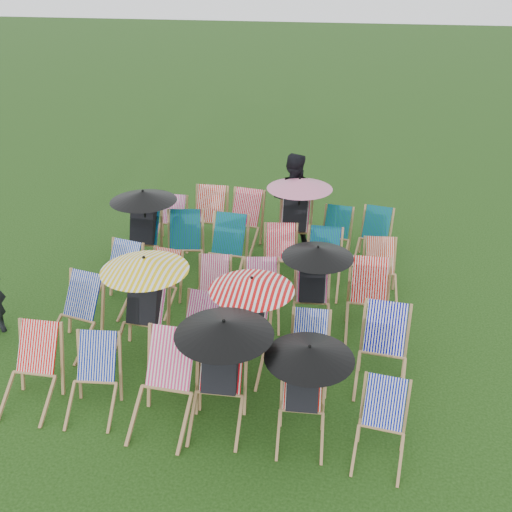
% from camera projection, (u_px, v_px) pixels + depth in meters
% --- Properties ---
extents(ground, '(100.00, 100.00, 0.00)m').
position_uv_depth(ground, '(239.00, 318.00, 8.64)').
color(ground, black).
rests_on(ground, ground).
extents(deckchair_0, '(0.65, 0.87, 0.92)m').
position_uv_depth(deckchair_0, '(30.00, 371.00, 6.78)').
color(deckchair_0, '#A2794B').
rests_on(deckchair_0, ground).
extents(deckchair_1, '(0.68, 0.87, 0.87)m').
position_uv_depth(deckchair_1, '(92.00, 380.00, 6.68)').
color(deckchair_1, '#A2794B').
rests_on(deckchair_1, ground).
extents(deckchair_2, '(0.69, 0.96, 1.03)m').
position_uv_depth(deckchair_2, '(163.00, 387.00, 6.45)').
color(deckchair_2, '#A2794B').
rests_on(deckchair_2, ground).
extents(deckchair_3, '(1.11, 1.17, 1.32)m').
position_uv_depth(deckchair_3, '(220.00, 372.00, 6.40)').
color(deckchair_3, '#A2794B').
rests_on(deckchair_3, ground).
extents(deckchair_4, '(0.98, 1.04, 1.16)m').
position_uv_depth(deckchair_4, '(304.00, 392.00, 6.22)').
color(deckchair_4, '#A2794B').
rests_on(deckchair_4, ground).
extents(deckchair_5, '(0.60, 0.79, 0.81)m').
position_uv_depth(deckchair_5, '(381.00, 428.00, 6.03)').
color(deckchair_5, '#A2794B').
rests_on(deckchair_5, ground).
extents(deckchair_6, '(0.76, 0.96, 0.95)m').
position_uv_depth(deckchair_6, '(73.00, 315.00, 7.84)').
color(deckchair_6, '#A2794B').
rests_on(deckchair_6, ground).
extents(deckchair_7, '(1.17, 1.22, 1.38)m').
position_uv_depth(deckchair_7, '(142.00, 304.00, 7.61)').
color(deckchair_7, '#A2794B').
rests_on(deckchair_7, ground).
extents(deckchair_8, '(0.63, 0.83, 0.84)m').
position_uv_depth(deckchair_8, '(196.00, 332.00, 7.57)').
color(deckchair_8, '#A2794B').
rests_on(deckchair_8, ground).
extents(deckchair_9, '(1.09, 1.14, 1.29)m').
position_uv_depth(deckchair_9, '(246.00, 323.00, 7.31)').
color(deckchair_9, '#A2794B').
rests_on(deckchair_9, ground).
extents(deckchair_10, '(0.59, 0.79, 0.82)m').
position_uv_depth(deckchair_10, '(309.00, 351.00, 7.21)').
color(deckchair_10, '#A2794B').
rests_on(deckchair_10, ground).
extents(deckchair_11, '(0.68, 0.92, 0.97)m').
position_uv_depth(deckchair_11, '(383.00, 352.00, 7.08)').
color(deckchair_11, '#A2794B').
rests_on(deckchair_11, ground).
extents(deckchair_12, '(0.77, 0.96, 0.94)m').
position_uv_depth(deckchair_12, '(115.00, 278.00, 8.78)').
color(deckchair_12, '#A2794B').
rests_on(deckchair_12, ground).
extents(deckchair_13, '(0.64, 0.82, 0.83)m').
position_uv_depth(deckchair_13, '(159.00, 282.00, 8.77)').
color(deckchair_13, '#A2794B').
rests_on(deckchair_13, ground).
extents(deckchair_14, '(0.64, 0.82, 0.82)m').
position_uv_depth(deckchair_14, '(213.00, 289.00, 8.59)').
color(deckchair_14, '#A2794B').
rests_on(deckchair_14, ground).
extents(deckchair_15, '(0.72, 0.90, 0.87)m').
position_uv_depth(deckchair_15, '(261.00, 295.00, 8.39)').
color(deckchair_15, '#A2794B').
rests_on(deckchair_15, ground).
extents(deckchair_16, '(1.03, 1.10, 1.22)m').
position_uv_depth(deckchair_16, '(313.00, 286.00, 8.22)').
color(deckchair_16, '#A2794B').
rests_on(deckchair_16, ground).
extents(deckchair_17, '(0.70, 0.94, 0.99)m').
position_uv_depth(deckchair_17, '(369.00, 301.00, 8.14)').
color(deckchair_17, '#A2794B').
rests_on(deckchair_17, ground).
extents(deckchair_18, '(1.14, 1.20, 1.36)m').
position_uv_depth(deckchair_18, '(142.00, 228.00, 9.86)').
color(deckchair_18, '#A2794B').
rests_on(deckchair_18, ground).
extents(deckchair_19, '(0.85, 1.05, 1.01)m').
position_uv_depth(deckchair_19, '(184.00, 247.00, 9.67)').
color(deckchair_19, '#A2794B').
rests_on(deckchair_19, ground).
extents(deckchair_20, '(0.72, 0.98, 1.03)m').
position_uv_depth(deckchair_20, '(224.00, 251.00, 9.50)').
color(deckchair_20, '#A2794B').
rests_on(deckchair_20, ground).
extents(deckchair_21, '(0.74, 0.93, 0.92)m').
position_uv_depth(deckchair_21, '(281.00, 258.00, 9.40)').
color(deckchair_21, '#A2794B').
rests_on(deckchair_21, ground).
extents(deckchair_22, '(0.64, 0.89, 0.94)m').
position_uv_depth(deckchair_22, '(322.00, 263.00, 9.21)').
color(deckchair_22, '#A2794B').
rests_on(deckchair_22, ground).
extents(deckchair_23, '(0.66, 0.85, 0.86)m').
position_uv_depth(deckchair_23, '(381.00, 271.00, 9.07)').
color(deckchair_23, '#A2794B').
rests_on(deckchair_23, ground).
extents(deckchair_24, '(0.57, 0.78, 0.82)m').
position_uv_depth(deckchair_24, '(171.00, 221.00, 10.87)').
color(deckchair_24, '#A2794B').
rests_on(deckchair_24, ground).
extents(deckchair_25, '(0.72, 0.98, 1.03)m').
position_uv_depth(deckchair_25, '(208.00, 219.00, 10.70)').
color(deckchair_25, '#A2794B').
rests_on(deckchair_25, ground).
extents(deckchair_26, '(0.77, 1.00, 1.01)m').
position_uv_depth(deckchair_26, '(242.00, 222.00, 10.60)').
color(deckchair_26, '#A2794B').
rests_on(deckchair_26, ground).
extents(deckchair_27, '(1.18, 1.24, 1.40)m').
position_uv_depth(deckchair_27, '(296.00, 215.00, 10.30)').
color(deckchair_27, '#A2794B').
rests_on(deckchair_27, ground).
extents(deckchair_28, '(0.65, 0.85, 0.86)m').
position_uv_depth(deckchair_28, '(334.00, 235.00, 10.26)').
color(deckchair_28, '#A2794B').
rests_on(deckchair_28, ground).
extents(deckchair_29, '(0.70, 0.89, 0.88)m').
position_uv_depth(deckchair_29, '(374.00, 237.00, 10.18)').
color(deckchair_29, '#A2794B').
rests_on(deckchair_29, ground).
extents(person_rear, '(0.88, 0.71, 1.74)m').
position_uv_depth(person_rear, '(293.00, 198.00, 10.68)').
color(person_rear, black).
rests_on(person_rear, ground).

